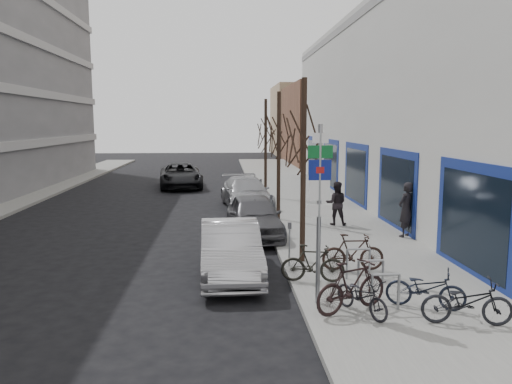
{
  "coord_description": "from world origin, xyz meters",
  "views": [
    {
      "loc": [
        0.29,
        -10.8,
        4.23
      ],
      "look_at": [
        1.33,
        5.16,
        2.0
      ],
      "focal_mm": 35.0,
      "sensor_mm": 36.0,
      "label": 1
    }
  ],
  "objects": [
    {
      "name": "parked_car_front",
      "position": [
        0.46,
        2.6,
        0.75
      ],
      "size": [
        1.74,
        4.61,
        1.5
      ],
      "primitive_type": "imported",
      "rotation": [
        0.0,
        0.0,
        0.03
      ],
      "color": "#A3A3A8",
      "rests_on": "ground"
    },
    {
      "name": "tree_far",
      "position": [
        2.6,
        16.5,
        4.1
      ],
      "size": [
        1.8,
        1.8,
        5.5
      ],
      "color": "black",
      "rests_on": "ground"
    },
    {
      "name": "highway_sign_pole",
      "position": [
        2.4,
        -0.01,
        2.46
      ],
      "size": [
        0.55,
        0.1,
        4.2
      ],
      "color": "gray",
      "rests_on": "ground"
    },
    {
      "name": "pedestrian_far",
      "position": [
        4.78,
        8.66,
        1.04
      ],
      "size": [
        0.73,
        0.56,
        1.77
      ],
      "primitive_type": "imported",
      "rotation": [
        0.0,
        0.0,
        2.95
      ],
      "color": "black",
      "rests_on": "sidewalk_east"
    },
    {
      "name": "tree_mid",
      "position": [
        2.6,
        10.0,
        4.1
      ],
      "size": [
        1.8,
        1.8,
        5.5
      ],
      "color": "black",
      "rests_on": "ground"
    },
    {
      "name": "meter_back",
      "position": [
        2.15,
        14.0,
        0.92
      ],
      "size": [
        0.1,
        0.08,
        1.27
      ],
      "color": "gray",
      "rests_on": "sidewalk_east"
    },
    {
      "name": "meter_mid",
      "position": [
        2.15,
        8.5,
        0.92
      ],
      "size": [
        0.1,
        0.08,
        1.27
      ],
      "color": "gray",
      "rests_on": "sidewalk_east"
    },
    {
      "name": "meter_front",
      "position": [
        2.15,
        3.0,
        0.92
      ],
      "size": [
        0.1,
        0.08,
        1.27
      ],
      "color": "gray",
      "rests_on": "sidewalk_east"
    },
    {
      "name": "parked_car_mid",
      "position": [
        1.4,
        7.38,
        0.79
      ],
      "size": [
        2.14,
        4.73,
        1.58
      ],
      "primitive_type": "imported",
      "rotation": [
        0.0,
        0.0,
        0.06
      ],
      "color": "#505055",
      "rests_on": "ground"
    },
    {
      "name": "parked_car_back",
      "position": [
        1.4,
        13.75,
        0.76
      ],
      "size": [
        2.76,
        5.48,
        1.53
      ],
      "primitive_type": "imported",
      "rotation": [
        0.0,
        0.0,
        0.12
      ],
      "color": "#96979B",
      "rests_on": "ground"
    },
    {
      "name": "lane_car",
      "position": [
        -2.52,
        21.89,
        0.79
      ],
      "size": [
        3.29,
        5.98,
        1.59
      ],
      "primitive_type": "imported",
      "rotation": [
        0.0,
        0.0,
        0.12
      ],
      "color": "black",
      "rests_on": "ground"
    },
    {
      "name": "brick_building_far",
      "position": [
        13.0,
        40.0,
        4.0
      ],
      "size": [
        12.0,
        14.0,
        8.0
      ],
      "primitive_type": "cube",
      "color": "brown",
      "rests_on": "ground"
    },
    {
      "name": "bike_far_inner",
      "position": [
        3.85,
        2.44,
        0.68
      ],
      "size": [
        1.76,
        0.56,
        1.06
      ],
      "primitive_type": "imported",
      "rotation": [
        0.0,
        0.0,
        1.55
      ],
      "color": "black",
      "rests_on": "sidewalk_east"
    },
    {
      "name": "sidewalk_east",
      "position": [
        4.5,
        10.0,
        0.07
      ],
      "size": [
        5.0,
        70.0,
        0.15
      ],
      "primitive_type": "cube",
      "color": "slate",
      "rests_on": "ground"
    },
    {
      "name": "ground",
      "position": [
        0.0,
        0.0,
        0.0
      ],
      "size": [
        120.0,
        120.0,
        0.0
      ],
      "primitive_type": "plane",
      "color": "black",
      "rests_on": "ground"
    },
    {
      "name": "bike_near_left",
      "position": [
        3.22,
        -0.72,
        0.62
      ],
      "size": [
        1.12,
        1.59,
        0.94
      ],
      "primitive_type": "imported",
      "rotation": [
        0.0,
        0.0,
        0.48
      ],
      "color": "black",
      "rests_on": "sidewalk_east"
    },
    {
      "name": "pedestrian_near",
      "position": [
        6.8,
        6.41,
        1.14
      ],
      "size": [
        0.86,
        0.81,
        1.98
      ],
      "primitive_type": "imported",
      "rotation": [
        0.0,
        0.0,
        3.79
      ],
      "color": "black",
      "rests_on": "sidewalk_east"
    },
    {
      "name": "bike_far_curb",
      "position": [
        5.2,
        -1.4,
        0.7
      ],
      "size": [
        1.88,
        0.87,
        1.11
      ],
      "primitive_type": "imported",
      "rotation": [
        0.0,
        0.0,
        1.39
      ],
      "color": "black",
      "rests_on": "sidewalk_east"
    },
    {
      "name": "bike_rack",
      "position": [
        3.8,
        0.6,
        0.66
      ],
      "size": [
        0.66,
        2.26,
        0.83
      ],
      "color": "gray",
      "rests_on": "sidewalk_east"
    },
    {
      "name": "tree_near",
      "position": [
        2.6,
        3.5,
        4.1
      ],
      "size": [
        1.8,
        1.8,
        5.5
      ],
      "color": "black",
      "rests_on": "ground"
    },
    {
      "name": "bike_mid_inner",
      "position": [
        2.56,
        1.52,
        0.65
      ],
      "size": [
        1.71,
        0.76,
        1.0
      ],
      "primitive_type": "imported",
      "rotation": [
        0.0,
        0.0,
        1.41
      ],
      "color": "black",
      "rests_on": "sidewalk_east"
    },
    {
      "name": "bike_mid_curb",
      "position": [
        4.73,
        -0.45,
        0.67
      ],
      "size": [
        1.78,
        1.15,
        1.05
      ],
      "primitive_type": "imported",
      "rotation": [
        0.0,
        0.0,
        1.17
      ],
      "color": "black",
      "rests_on": "sidewalk_east"
    },
    {
      "name": "tan_building_far",
      "position": [
        13.5,
        55.0,
        4.5
      ],
      "size": [
        13.0,
        12.0,
        9.0
      ],
      "primitive_type": "cube",
      "color": "#937A5B",
      "rests_on": "ground"
    },
    {
      "name": "bike_near_right",
      "position": [
        3.03,
        -0.56,
        0.73
      ],
      "size": [
        1.97,
        1.37,
        1.16
      ],
      "primitive_type": "imported",
      "rotation": [
        0.0,
        0.0,
        2.04
      ],
      "color": "black",
      "rests_on": "sidewalk_east"
    }
  ]
}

